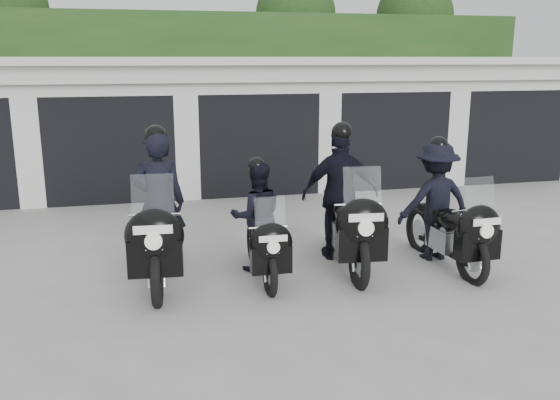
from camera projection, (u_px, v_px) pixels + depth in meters
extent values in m
plane|color=#A0A19B|center=(342.00, 288.00, 7.79)|extent=(80.00, 80.00, 0.00)
cube|color=silver|center=(237.00, 118.00, 15.51)|extent=(16.00, 6.00, 2.80)
cube|color=silver|center=(237.00, 60.00, 14.97)|extent=(16.40, 6.80, 0.16)
cube|color=silver|center=(261.00, 72.00, 12.14)|extent=(16.40, 0.12, 0.40)
cube|color=black|center=(260.00, 190.00, 12.95)|extent=(16.00, 0.06, 0.24)
cube|color=silver|center=(29.00, 137.00, 11.78)|extent=(0.50, 0.50, 2.80)
cube|color=black|center=(113.00, 143.00, 13.19)|extent=(2.60, 2.60, 2.20)
cube|color=silver|center=(106.00, 80.00, 11.87)|extent=(2.60, 0.50, 0.60)
cube|color=silver|center=(186.00, 133.00, 12.47)|extent=(0.50, 0.50, 2.80)
cube|color=black|center=(250.00, 138.00, 13.87)|extent=(2.60, 2.60, 2.20)
cube|color=silver|center=(258.00, 79.00, 12.55)|extent=(2.60, 0.50, 0.60)
cube|color=silver|center=(327.00, 129.00, 13.15)|extent=(0.50, 0.50, 2.80)
cube|color=black|center=(374.00, 135.00, 14.56)|extent=(2.60, 2.60, 2.20)
cube|color=silver|center=(394.00, 78.00, 13.24)|extent=(2.60, 0.50, 0.60)
cube|color=silver|center=(453.00, 125.00, 13.84)|extent=(0.50, 0.50, 2.80)
cube|color=black|center=(486.00, 131.00, 15.25)|extent=(2.60, 2.60, 2.20)
cube|color=silver|center=(516.00, 77.00, 13.93)|extent=(2.60, 0.50, 0.60)
cube|color=#193B15|center=(217.00, 83.00, 19.12)|extent=(20.00, 2.00, 4.30)
sphere|color=#193B15|center=(3.00, 10.00, 18.57)|extent=(2.80, 2.80, 2.80)
cylinder|color=black|center=(12.00, 99.00, 19.21)|extent=(0.24, 0.24, 3.30)
sphere|color=#193B15|center=(296.00, 15.00, 20.68)|extent=(2.80, 2.80, 2.80)
cylinder|color=black|center=(295.00, 94.00, 21.32)|extent=(0.24, 0.24, 3.30)
sphere|color=#193B15|center=(414.00, 17.00, 21.67)|extent=(2.80, 2.80, 2.80)
cylinder|color=black|center=(410.00, 93.00, 22.32)|extent=(0.24, 0.24, 3.30)
torus|color=black|center=(157.00, 275.00, 7.25)|extent=(0.19, 0.83, 0.82)
torus|color=black|center=(162.00, 237.00, 8.81)|extent=(0.19, 0.83, 0.82)
cube|color=#ACACB1|center=(160.00, 248.00, 8.03)|extent=(0.34, 0.64, 0.36)
cube|color=black|center=(160.00, 261.00, 8.05)|extent=(0.20, 1.47, 0.07)
ellipsoid|color=black|center=(158.00, 225.00, 7.76)|extent=(0.41, 0.68, 0.32)
cube|color=black|center=(159.00, 214.00, 8.22)|extent=(0.34, 0.64, 0.11)
ellipsoid|color=black|center=(154.00, 236.00, 7.04)|extent=(0.74, 0.43, 0.68)
cube|color=black|center=(155.00, 257.00, 7.10)|extent=(0.67, 0.30, 0.45)
cube|color=#B2BFC6|center=(153.00, 199.00, 6.96)|extent=(0.50, 0.17, 0.58)
cylinder|color=silver|center=(155.00, 215.00, 7.21)|extent=(0.63, 0.08, 0.03)
cube|color=white|center=(153.00, 230.00, 6.82)|extent=(0.45, 0.05, 0.10)
cube|color=white|center=(154.00, 246.00, 6.90)|extent=(0.20, 0.03, 0.11)
imported|color=black|center=(159.00, 203.00, 8.20)|extent=(0.76, 0.53, 1.98)
sphere|color=black|center=(155.00, 136.00, 7.99)|extent=(0.30, 0.30, 0.30)
torus|color=black|center=(270.00, 273.00, 7.55)|extent=(0.11, 0.65, 0.65)
torus|color=black|center=(253.00, 243.00, 8.76)|extent=(0.11, 0.65, 0.65)
cube|color=#ACACB1|center=(261.00, 252.00, 8.16)|extent=(0.24, 0.49, 0.28)
cube|color=black|center=(261.00, 262.00, 8.17)|extent=(0.09, 1.15, 0.05)
ellipsoid|color=black|center=(262.00, 234.00, 7.94)|extent=(0.29, 0.51, 0.25)
cube|color=black|center=(257.00, 225.00, 8.30)|extent=(0.24, 0.49, 0.09)
ellipsoid|color=black|center=(271.00, 243.00, 7.39)|extent=(0.56, 0.30, 0.53)
cube|color=black|center=(271.00, 259.00, 7.43)|extent=(0.52, 0.20, 0.35)
cube|color=#B2BFC6|center=(270.00, 215.00, 7.33)|extent=(0.39, 0.11, 0.45)
cylinder|color=silver|center=(268.00, 227.00, 7.52)|extent=(0.50, 0.03, 0.02)
cube|color=white|center=(273.00, 239.00, 7.22)|extent=(0.35, 0.02, 0.08)
cube|color=white|center=(273.00, 250.00, 7.28)|extent=(0.16, 0.02, 0.09)
imported|color=black|center=(257.00, 217.00, 8.29)|extent=(0.76, 0.60, 1.55)
sphere|color=black|center=(257.00, 166.00, 8.12)|extent=(0.24, 0.24, 0.24)
torus|color=black|center=(359.00, 260.00, 7.80)|extent=(0.20, 0.82, 0.82)
torus|color=black|center=(333.00, 227.00, 9.35)|extent=(0.20, 0.82, 0.82)
cube|color=#ACACB1|center=(344.00, 236.00, 8.58)|extent=(0.35, 0.64, 0.36)
cube|color=black|center=(344.00, 249.00, 8.60)|extent=(0.24, 1.45, 0.07)
ellipsoid|color=black|center=(348.00, 214.00, 8.31)|extent=(0.43, 0.68, 0.32)
cube|color=black|center=(340.00, 205.00, 8.76)|extent=(0.35, 0.64, 0.11)
ellipsoid|color=black|center=(362.00, 224.00, 7.59)|extent=(0.74, 0.44, 0.67)
cube|color=black|center=(361.00, 243.00, 7.65)|extent=(0.67, 0.31, 0.45)
cube|color=#B2BFC6|center=(362.00, 189.00, 7.52)|extent=(0.50, 0.18, 0.57)
cylinder|color=silver|center=(358.00, 204.00, 7.76)|extent=(0.63, 0.09, 0.03)
cube|color=white|center=(366.00, 218.00, 7.37)|extent=(0.45, 0.06, 0.10)
cube|color=white|center=(365.00, 232.00, 7.45)|extent=(0.20, 0.04, 0.11)
imported|color=black|center=(340.00, 194.00, 8.75)|extent=(1.21, 0.77, 1.96)
sphere|color=black|center=(342.00, 132.00, 8.53)|extent=(0.30, 0.30, 0.30)
torus|color=black|center=(472.00, 260.00, 7.93)|extent=(0.15, 0.74, 0.73)
torus|color=black|center=(419.00, 230.00, 9.28)|extent=(0.15, 0.74, 0.73)
cube|color=#ACACB1|center=(443.00, 239.00, 8.61)|extent=(0.29, 0.56, 0.32)
cube|color=black|center=(443.00, 250.00, 8.63)|extent=(0.14, 1.31, 0.06)
ellipsoid|color=black|center=(451.00, 219.00, 8.37)|extent=(0.35, 0.59, 0.29)
cube|color=black|center=(435.00, 210.00, 8.77)|extent=(0.29, 0.56, 0.10)
ellipsoid|color=black|center=(479.00, 227.00, 7.74)|extent=(0.65, 0.36, 0.60)
cube|color=black|center=(477.00, 244.00, 7.80)|extent=(0.59, 0.25, 0.40)
cube|color=#B2BFC6|center=(480.00, 197.00, 7.68)|extent=(0.45, 0.14, 0.51)
cylinder|color=silver|center=(471.00, 210.00, 7.89)|extent=(0.56, 0.06, 0.03)
cube|color=white|center=(487.00, 222.00, 7.55)|extent=(0.40, 0.03, 0.09)
cube|color=white|center=(485.00, 235.00, 7.62)|extent=(0.18, 0.02, 0.10)
imported|color=black|center=(435.00, 201.00, 8.75)|extent=(1.17, 0.64, 1.76)
sphere|color=black|center=(439.00, 145.00, 8.56)|extent=(0.27, 0.27, 0.27)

